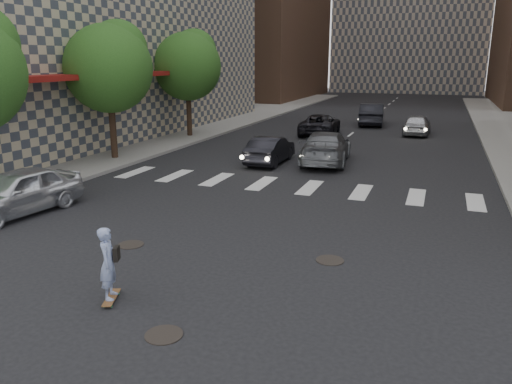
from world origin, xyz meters
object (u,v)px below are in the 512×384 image
Objects in this scene: tree_b at (111,64)px; traffic_car_a at (270,150)px; traffic_car_e at (372,114)px; traffic_car_c at (320,124)px; skateboarder at (109,263)px; traffic_car_b at (326,147)px; tree_c at (189,63)px; traffic_car_d at (417,124)px; silver_sedan at (17,192)px.

tree_b is 8.66m from traffic_car_a.
tree_b reaches higher than traffic_car_e.
traffic_car_a is 10.16m from traffic_car_c.
tree_b is at bearing 53.81° from traffic_car_c.
skateboarder reaches higher than traffic_car_b.
tree_c is (0.00, 8.00, 0.00)m from tree_b.
skateboarder is at bearing 82.17° from traffic_car_d.
traffic_car_c is (5.07, 20.81, -0.06)m from silver_sedan.
traffic_car_d is at bearing 59.10° from skateboarder.
traffic_car_b is at bearing -27.29° from tree_c.
traffic_car_a is at bearing 65.49° from traffic_car_d.
traffic_car_a is (5.00, 10.64, -0.09)m from silver_sedan.
tree_b is 20.09m from traffic_car_d.
tree_c is 1.51× the size of silver_sedan.
tree_c is 1.66× the size of traffic_car_a.
traffic_car_a is at bearing 14.03° from tree_b.
tree_c is 14.99m from traffic_car_e.
skateboarder is 0.33× the size of traffic_car_c.
tree_c is at bearing 26.57° from traffic_car_d.
traffic_car_d is (6.08, 2.21, 0.01)m from traffic_car_c.
silver_sedan reaches higher than traffic_car_c.
traffic_car_b is 1.08× the size of traffic_car_c.
traffic_car_e is (1.12, 31.26, -0.03)m from skateboarder.
traffic_car_e is at bearing -99.23° from traffic_car_a.
tree_c reaches higher than silver_sedan.
traffic_car_a is at bearing 74.67° from skateboarder.
skateboarder is at bearing -55.12° from tree_b.
traffic_car_b is at bearing 65.01° from silver_sedan.
traffic_car_e reaches higher than skateboarder.
skateboarder is 24.90m from traffic_car_c.
traffic_car_c is (0.07, 10.16, 0.03)m from traffic_car_a.
traffic_car_e is (2.54, 6.40, 0.13)m from traffic_car_c.
skateboarder is 0.41× the size of traffic_car_a.
traffic_car_b is (9.95, 2.86, -3.88)m from tree_b.
traffic_car_b is 1.30× the size of traffic_car_d.
traffic_car_b is at bearing 84.11° from traffic_car_e.
tree_c is 1.62× the size of traffic_car_d.
traffic_car_a is 0.75× the size of traffic_car_b.
tree_c is at bearing -39.75° from traffic_car_a.
traffic_car_e is (10.06, 10.42, -3.83)m from tree_c.
traffic_car_e is at bearing 46.01° from tree_c.
skateboarder is 0.33× the size of traffic_car_e.
skateboarder is 0.30× the size of traffic_car_b.
traffic_car_c is at bearing 21.93° from traffic_car_d.
tree_b is at bearing 48.23° from traffic_car_d.
traffic_car_d is at bearing 71.94° from silver_sedan.
traffic_car_b is (2.50, 1.00, 0.11)m from traffic_car_a.
tree_b reaches higher than traffic_car_b.
traffic_car_e reaches higher than traffic_car_b.
traffic_car_a is (-1.49, 14.70, -0.19)m from skateboarder.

